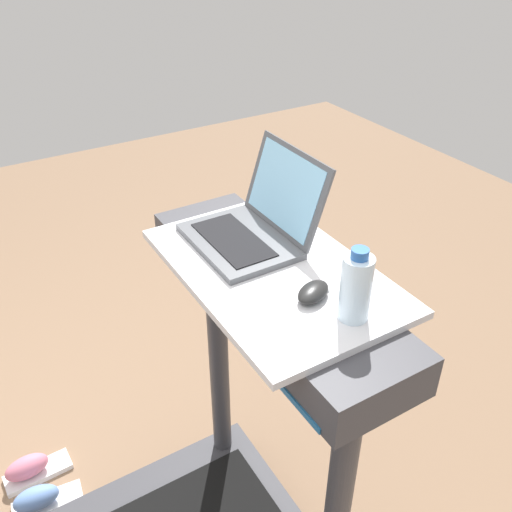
{
  "coord_description": "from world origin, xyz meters",
  "views": [
    {
      "loc": [
        0.98,
        0.06,
        2.0
      ],
      "look_at": [
        0.0,
        0.65,
        1.25
      ],
      "focal_mm": 39.27,
      "sensor_mm": 36.0,
      "label": 1
    }
  ],
  "objects": [
    {
      "name": "desk_board",
      "position": [
        0.0,
        0.7,
        1.19
      ],
      "size": [
        0.68,
        0.44,
        0.02
      ],
      "primitive_type": "cube",
      "color": "silver",
      "rests_on": "treadmill_base"
    },
    {
      "name": "laptop",
      "position": [
        -0.14,
        0.73,
        1.25
      ],
      "size": [
        0.32,
        0.3,
        0.24
      ],
      "rotation": [
        0.0,
        0.0,
        -0.05
      ],
      "color": "#515459",
      "rests_on": "desk_board"
    },
    {
      "name": "computer_mouse",
      "position": [
        0.16,
        0.71,
        1.22
      ],
      "size": [
        0.1,
        0.12,
        0.03
      ],
      "primitive_type": "ellipsoid",
      "rotation": [
        0.0,
        0.0,
        0.43
      ],
      "color": "black",
      "rests_on": "desk_board"
    },
    {
      "name": "water_bottle",
      "position": [
        0.26,
        0.75,
        1.28
      ],
      "size": [
        0.07,
        0.07,
        0.18
      ],
      "color": "silver",
      "rests_on": "desk_board"
    },
    {
      "name": "sneaker_left",
      "position": [
        -0.7,
        0.01,
        0.05
      ],
      "size": [
        0.11,
        0.26,
        0.11
      ],
      "color": "white",
      "rests_on": "ground"
    },
    {
      "name": "sneaker_right",
      "position": [
        -0.54,
        0.01,
        0.05
      ],
      "size": [
        0.13,
        0.27,
        0.11
      ],
      "color": "white",
      "rests_on": "ground"
    }
  ]
}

